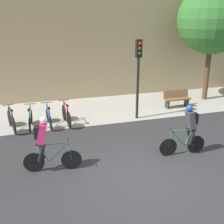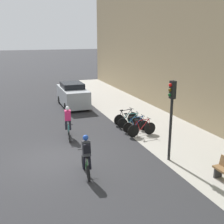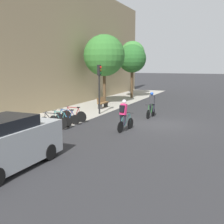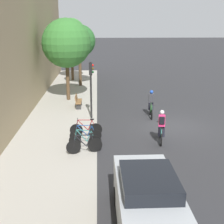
{
  "view_description": "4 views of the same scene",
  "coord_description": "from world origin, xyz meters",
  "px_view_note": "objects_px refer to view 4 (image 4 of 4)",
  "views": [
    {
      "loc": [
        -2.94,
        -6.59,
        4.4
      ],
      "look_at": [
        -0.28,
        1.89,
        1.45
      ],
      "focal_mm": 45.0,
      "sensor_mm": 36.0,
      "label": 1
    },
    {
      "loc": [
        11.87,
        -1.57,
        5.42
      ],
      "look_at": [
        -2.1,
        3.59,
        1.33
      ],
      "focal_mm": 45.0,
      "sensor_mm": 36.0,
      "label": 2
    },
    {
      "loc": [
        -16.49,
        -4.09,
        3.61
      ],
      "look_at": [
        -1.92,
        2.21,
        0.91
      ],
      "focal_mm": 45.0,
      "sensor_mm": 36.0,
      "label": 3
    },
    {
      "loc": [
        -17.36,
        4.41,
        6.04
      ],
      "look_at": [
        -2.15,
        3.71,
        1.57
      ],
      "focal_mm": 50.0,
      "sensor_mm": 36.0,
      "label": 4
    }
  ],
  "objects_px": {
    "cyclist_pink": "(162,126)",
    "parked_bike_0": "(84,145)",
    "parked_car": "(148,202)",
    "cyclist_grey": "(151,102)",
    "traffic_light_pole": "(91,80)",
    "parked_bike_3": "(86,129)",
    "parked_bike_1": "(85,140)",
    "parked_bike_2": "(86,134)",
    "bench": "(78,101)"
  },
  "relations": [
    {
      "from": "cyclist_grey",
      "to": "parked_car",
      "type": "distance_m",
      "value": 11.65
    },
    {
      "from": "cyclist_grey",
      "to": "parked_bike_1",
      "type": "distance_m",
      "value": 6.5
    },
    {
      "from": "parked_bike_0",
      "to": "parked_bike_1",
      "type": "height_order",
      "value": "parked_bike_0"
    },
    {
      "from": "parked_bike_3",
      "to": "bench",
      "type": "distance_m",
      "value": 5.94
    },
    {
      "from": "traffic_light_pole",
      "to": "cyclist_pink",
      "type": "bearing_deg",
      "value": -140.76
    },
    {
      "from": "cyclist_pink",
      "to": "cyclist_grey",
      "type": "distance_m",
      "value": 4.69
    },
    {
      "from": "traffic_light_pole",
      "to": "parked_bike_0",
      "type": "bearing_deg",
      "value": 177.47
    },
    {
      "from": "parked_bike_2",
      "to": "parked_car",
      "type": "bearing_deg",
      "value": -163.89
    },
    {
      "from": "cyclist_pink",
      "to": "parked_bike_0",
      "type": "distance_m",
      "value": 4.05
    },
    {
      "from": "traffic_light_pole",
      "to": "parked_car",
      "type": "height_order",
      "value": "traffic_light_pole"
    },
    {
      "from": "parked_bike_3",
      "to": "parked_car",
      "type": "xyz_separation_m",
      "value": [
        -7.98,
        -2.09,
        0.48
      ]
    },
    {
      "from": "traffic_light_pole",
      "to": "parked_bike_2",
      "type": "bearing_deg",
      "value": 176.54
    },
    {
      "from": "parked_bike_1",
      "to": "parked_car",
      "type": "height_order",
      "value": "parked_car"
    },
    {
      "from": "cyclist_pink",
      "to": "cyclist_grey",
      "type": "height_order",
      "value": "cyclist_pink"
    },
    {
      "from": "parked_bike_2",
      "to": "parked_bike_3",
      "type": "height_order",
      "value": "parked_bike_3"
    },
    {
      "from": "cyclist_pink",
      "to": "parked_car",
      "type": "xyz_separation_m",
      "value": [
        -6.79,
        1.77,
        -0.05
      ]
    },
    {
      "from": "parked_bike_3",
      "to": "traffic_light_pole",
      "type": "distance_m",
      "value": 3.85
    },
    {
      "from": "parked_bike_0",
      "to": "bench",
      "type": "xyz_separation_m",
      "value": [
        8.16,
        0.77,
        0.05
      ]
    },
    {
      "from": "parked_bike_3",
      "to": "parked_car",
      "type": "relative_size",
      "value": 0.41
    },
    {
      "from": "bench",
      "to": "cyclist_grey",
      "type": "bearing_deg",
      "value": -116.13
    },
    {
      "from": "parked_bike_3",
      "to": "parked_bike_1",
      "type": "bearing_deg",
      "value": -179.97
    },
    {
      "from": "cyclist_pink",
      "to": "parked_bike_3",
      "type": "xyz_separation_m",
      "value": [
        1.19,
        3.86,
        -0.53
      ]
    },
    {
      "from": "parked_car",
      "to": "cyclist_pink",
      "type": "bearing_deg",
      "value": -14.63
    },
    {
      "from": "parked_bike_1",
      "to": "parked_bike_2",
      "type": "xyz_separation_m",
      "value": [
        0.76,
        -0.0,
        -0.0
      ]
    },
    {
      "from": "parked_bike_2",
      "to": "parked_car",
      "type": "xyz_separation_m",
      "value": [
        -7.22,
        -2.09,
        0.52
      ]
    },
    {
      "from": "cyclist_grey",
      "to": "parked_bike_0",
      "type": "xyz_separation_m",
      "value": [
        -5.76,
        4.11,
        -0.54
      ]
    },
    {
      "from": "parked_bike_3",
      "to": "parked_bike_2",
      "type": "bearing_deg",
      "value": -179.88
    },
    {
      "from": "parked_bike_1",
      "to": "parked_car",
      "type": "distance_m",
      "value": 6.81
    },
    {
      "from": "parked_bike_0",
      "to": "cyclist_grey",
      "type": "bearing_deg",
      "value": -35.52
    },
    {
      "from": "parked_bike_2",
      "to": "parked_bike_3",
      "type": "relative_size",
      "value": 0.95
    },
    {
      "from": "parked_bike_1",
      "to": "bench",
      "type": "relative_size",
      "value": 1.14
    },
    {
      "from": "cyclist_pink",
      "to": "traffic_light_pole",
      "type": "height_order",
      "value": "traffic_light_pole"
    },
    {
      "from": "parked_bike_2",
      "to": "bench",
      "type": "distance_m",
      "value": 6.69
    },
    {
      "from": "traffic_light_pole",
      "to": "cyclist_grey",
      "type": "bearing_deg",
      "value": -86.31
    },
    {
      "from": "cyclist_pink",
      "to": "parked_bike_0",
      "type": "bearing_deg",
      "value": 105.7
    },
    {
      "from": "cyclist_pink",
      "to": "bench",
      "type": "bearing_deg",
      "value": 33.23
    },
    {
      "from": "parked_bike_1",
      "to": "parked_bike_3",
      "type": "relative_size",
      "value": 0.93
    },
    {
      "from": "cyclist_grey",
      "to": "parked_bike_3",
      "type": "relative_size",
      "value": 1.0
    },
    {
      "from": "cyclist_grey",
      "to": "traffic_light_pole",
      "type": "height_order",
      "value": "traffic_light_pole"
    },
    {
      "from": "cyclist_grey",
      "to": "parked_bike_2",
      "type": "relative_size",
      "value": 1.05
    },
    {
      "from": "cyclist_grey",
      "to": "parked_bike_2",
      "type": "distance_m",
      "value": 5.94
    },
    {
      "from": "parked_bike_3",
      "to": "cyclist_grey",
      "type": "bearing_deg",
      "value": -49.71
    },
    {
      "from": "cyclist_grey",
      "to": "bench",
      "type": "xyz_separation_m",
      "value": [
        2.4,
        4.89,
        -0.49
      ]
    },
    {
      "from": "parked_bike_0",
      "to": "parked_car",
      "type": "bearing_deg",
      "value": -159.9
    },
    {
      "from": "parked_bike_0",
      "to": "parked_bike_1",
      "type": "bearing_deg",
      "value": -0.08
    },
    {
      "from": "parked_bike_0",
      "to": "parked_car",
      "type": "height_order",
      "value": "parked_car"
    },
    {
      "from": "parked_bike_1",
      "to": "parked_car",
      "type": "bearing_deg",
      "value": -162.1
    },
    {
      "from": "cyclist_grey",
      "to": "parked_bike_1",
      "type": "relative_size",
      "value": 1.08
    },
    {
      "from": "cyclist_pink",
      "to": "parked_bike_3",
      "type": "bearing_deg",
      "value": 72.87
    },
    {
      "from": "parked_bike_2",
      "to": "traffic_light_pole",
      "type": "height_order",
      "value": "traffic_light_pole"
    }
  ]
}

